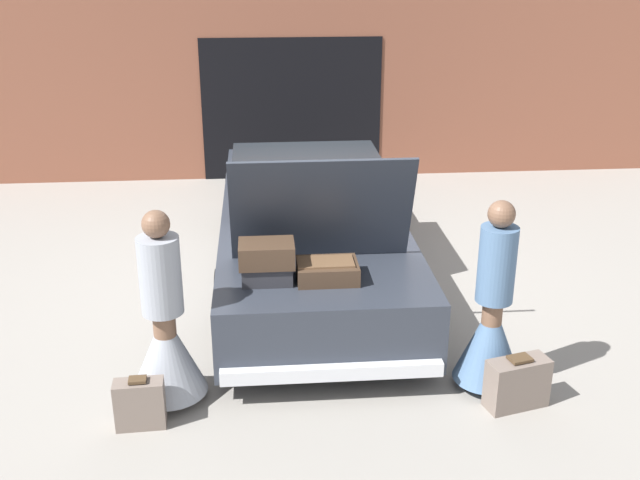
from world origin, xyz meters
The scene contains 7 objects.
ground_plane centered at (0.00, 0.00, 0.00)m, with size 40.00×40.00×0.00m, color gray.
garage_wall_back centered at (0.00, 3.91, 1.39)m, with size 12.00×0.14×2.80m.
car centered at (0.00, 0.00, 0.59)m, with size 1.95×5.18×1.83m.
person_left centered at (-1.33, -2.42, 0.59)m, with size 0.63×0.63×1.65m.
person_right centered at (1.33, -2.45, 0.60)m, with size 0.58×0.58×1.66m.
suitcase_beside_left_person centered at (-1.52, -2.79, 0.20)m, with size 0.39×0.19×0.43m.
suitcase_beside_right_person centered at (1.48, -2.76, 0.21)m, with size 0.54×0.33×0.45m.
Camera 1 is at (-0.54, -7.79, 3.50)m, focal length 42.00 mm.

